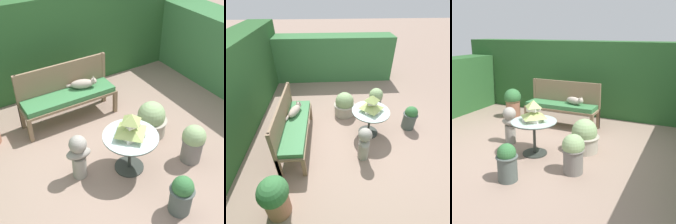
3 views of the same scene
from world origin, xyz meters
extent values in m
plane|color=gray|center=(0.00, 0.00, 0.00)|extent=(30.00, 30.00, 0.00)
cube|color=#285628|center=(0.00, 2.25, 0.85)|extent=(6.40, 0.70, 1.69)
cube|color=#7F664C|center=(-0.80, 0.78, 0.18)|extent=(0.06, 0.06, 0.37)
cube|color=#7F664C|center=(0.66, 0.78, 0.18)|extent=(0.06, 0.06, 0.37)
cube|color=#7F664C|center=(-0.80, 1.16, 0.18)|extent=(0.06, 0.06, 0.37)
cube|color=#7F664C|center=(0.66, 1.16, 0.18)|extent=(0.06, 0.06, 0.37)
cube|color=#7F664C|center=(-0.07, 0.97, 0.39)|extent=(1.52, 0.44, 0.04)
cube|color=#387542|center=(-0.07, 0.97, 0.45)|extent=(1.46, 0.40, 0.08)
cube|color=#7F664C|center=(-0.81, 1.17, 0.46)|extent=(0.06, 0.06, 0.92)
cube|color=#7F664C|center=(0.66, 1.17, 0.46)|extent=(0.06, 0.06, 0.92)
cube|color=#7F664C|center=(-0.07, 1.17, 0.71)|extent=(1.46, 0.04, 0.43)
ellipsoid|color=#A89989|center=(0.19, 1.01, 0.57)|extent=(0.40, 0.27, 0.15)
sphere|color=#A89989|center=(0.36, 0.95, 0.60)|extent=(0.10, 0.10, 0.10)
cone|color=#A89989|center=(0.37, 0.98, 0.66)|extent=(0.04, 0.04, 0.05)
cone|color=#A89989|center=(0.35, 0.93, 0.66)|extent=(0.04, 0.04, 0.05)
cylinder|color=#A89989|center=(0.07, 1.12, 0.52)|extent=(0.21, 0.12, 0.05)
cylinder|color=#2D332D|center=(0.13, -0.43, 0.01)|extent=(0.39, 0.39, 0.02)
cylinder|color=#2D332D|center=(0.13, -0.43, 0.27)|extent=(0.04, 0.04, 0.54)
cylinder|color=silver|center=(0.13, -0.43, 0.55)|extent=(0.72, 0.72, 0.01)
torus|color=#2D332D|center=(0.13, -0.43, 0.54)|extent=(0.72, 0.72, 0.02)
cube|color=silver|center=(0.13, -0.43, 0.59)|extent=(0.26, 0.26, 0.06)
pyramid|color=#A8BC66|center=(0.13, -0.43, 0.67)|extent=(0.36, 0.36, 0.10)
cube|color=silver|center=(0.13, -0.43, 0.75)|extent=(0.16, 0.16, 0.06)
pyramid|color=#A8BC66|center=(0.13, -0.43, 0.84)|extent=(0.22, 0.22, 0.11)
cylinder|color=gray|center=(-0.50, -0.21, 0.16)|extent=(0.19, 0.19, 0.32)
ellipsoid|color=gray|center=(-0.50, -0.21, 0.39)|extent=(0.34, 0.22, 0.13)
sphere|color=gray|center=(-0.50, -0.21, 0.54)|extent=(0.23, 0.23, 0.23)
cylinder|color=#ADA393|center=(0.81, 0.01, 0.13)|extent=(0.45, 0.45, 0.27)
torus|color=#ADA393|center=(0.81, 0.01, 0.26)|extent=(0.49, 0.49, 0.03)
sphere|color=#89A870|center=(0.81, 0.01, 0.34)|extent=(0.42, 0.42, 0.42)
cylinder|color=slate|center=(0.94, -0.74, 0.18)|extent=(0.28, 0.28, 0.36)
torus|color=slate|center=(0.94, -0.74, 0.34)|extent=(0.31, 0.31, 0.03)
sphere|color=#89A870|center=(0.94, -0.74, 0.41)|extent=(0.32, 0.32, 0.32)
cylinder|color=#4C5651|center=(0.24, -1.30, 0.18)|extent=(0.26, 0.26, 0.35)
torus|color=#4C5651|center=(0.24, -1.30, 0.34)|extent=(0.29, 0.29, 0.03)
sphere|color=#336B38|center=(0.24, -1.30, 0.40)|extent=(0.25, 0.25, 0.25)
cylinder|color=#9E664C|center=(-1.34, 1.07, 0.20)|extent=(0.32, 0.32, 0.41)
torus|color=#9E664C|center=(-1.34, 1.07, 0.39)|extent=(0.35, 0.35, 0.03)
sphere|color=#336B38|center=(-1.34, 1.07, 0.47)|extent=(0.38, 0.38, 0.38)
camera|label=1|loc=(-1.64, -2.86, 3.08)|focal=50.00mm
camera|label=2|loc=(-2.51, 0.35, 2.49)|focal=28.00mm
camera|label=3|loc=(2.34, -4.00, 1.91)|focal=45.00mm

